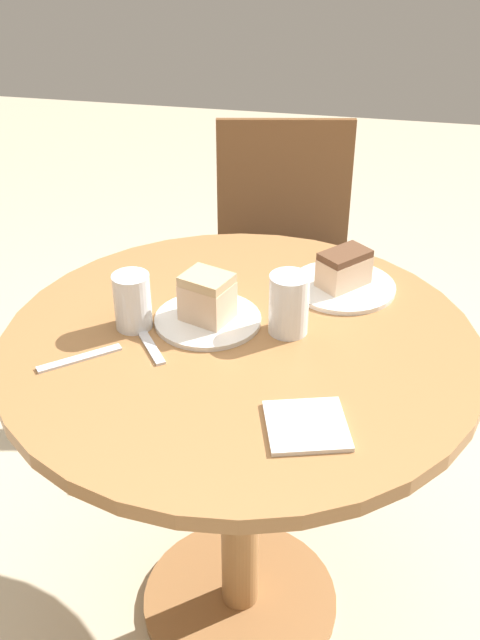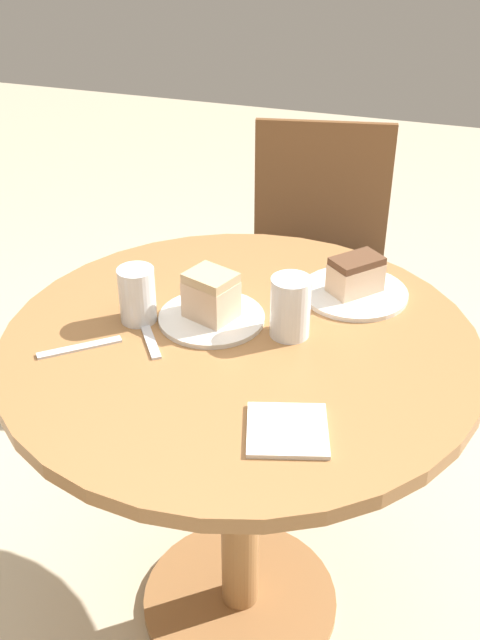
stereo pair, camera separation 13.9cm
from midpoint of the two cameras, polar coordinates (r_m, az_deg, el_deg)
ground_plane at (r=1.95m, az=-2.18°, el=-20.78°), size 8.00×8.00×0.00m
table at (r=1.52m, az=-2.63°, el=-7.29°), size 0.91×0.91×0.78m
chair at (r=2.31m, az=1.63°, el=3.82°), size 0.51×0.51×0.89m
plate_near at (r=1.46m, az=-5.19°, el=-0.07°), size 0.21×0.21×0.01m
plate_far at (r=1.58m, az=5.34°, el=2.50°), size 0.22×0.22×0.01m
cake_slice_near at (r=1.44m, az=-5.29°, el=1.67°), size 0.11×0.10×0.09m
cake_slice_far at (r=1.56m, az=5.42°, el=3.87°), size 0.12×0.12×0.08m
glass_lemonade at (r=1.45m, az=-10.90°, el=1.12°), size 0.07×0.07×0.11m
glass_water at (r=1.40m, az=0.91°, el=0.91°), size 0.08×0.08×0.12m
napkin_stack at (r=1.20m, az=1.77°, el=-8.16°), size 0.16×0.16×0.01m
fork at (r=1.43m, az=-9.95°, el=-1.53°), size 0.12×0.15×0.00m
spoon at (r=1.40m, az=-14.94°, el=-2.94°), size 0.13×0.12×0.00m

